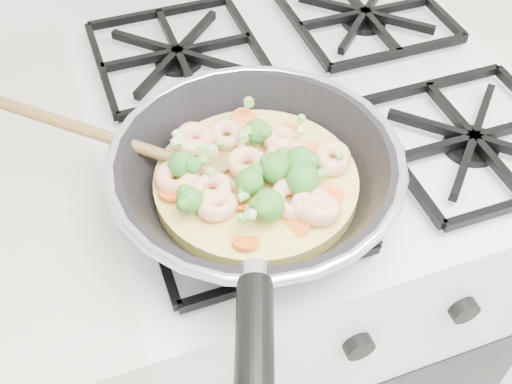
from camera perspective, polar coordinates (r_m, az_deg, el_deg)
name	(u,v)px	position (r m, az deg, el deg)	size (l,w,h in m)	color
stove	(298,283)	(1.19, 3.87, -8.31)	(0.60, 0.60, 0.92)	white
skillet	(254,177)	(0.67, -0.14, 1.38)	(0.45, 0.51, 0.11)	black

